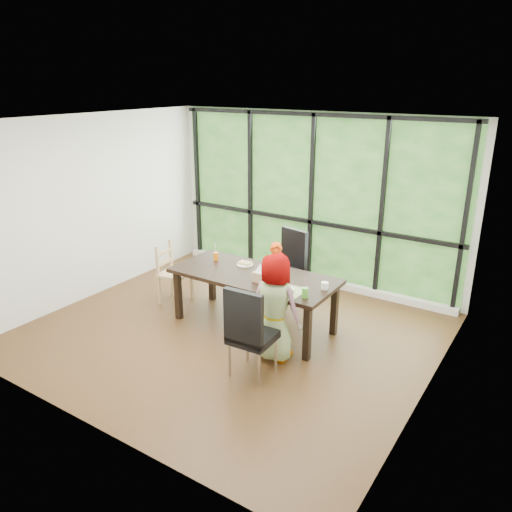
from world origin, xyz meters
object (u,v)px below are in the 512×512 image
object	(u,v)px
chair_interior_leather	(253,331)
tissue_box	(260,276)
plate_far	(245,264)
green_cup	(305,293)
child_toddler	(276,277)
plate_near	(284,289)
dining_table	(254,300)
child_older	(275,307)
chair_window_leather	(285,267)
white_mug	(325,286)
orange_cup	(216,256)
chair_end_beech	(175,274)

from	to	relation	value
chair_interior_leather	tissue_box	distance (m)	0.95
plate_far	green_cup	world-z (taller)	green_cup
child_toddler	plate_near	size ratio (longest dim) A/B	4.37
dining_table	child_older	size ratio (longest dim) A/B	1.67
chair_window_leather	tissue_box	distance (m)	1.15
child_toddler	white_mug	size ratio (longest dim) A/B	11.43
child_older	tissue_box	xyz separation A→B (m)	(-0.45, 0.38, 0.16)
chair_window_leather	plate_near	bearing A→B (deg)	-48.56
child_older	orange_cup	size ratio (longest dim) A/B	11.98
chair_window_leather	plate_far	distance (m)	0.78
chair_end_beech	child_older	size ratio (longest dim) A/B	0.69
dining_table	chair_interior_leather	distance (m)	1.16
dining_table	child_toddler	bearing A→B (deg)	90.00
dining_table	plate_far	size ratio (longest dim) A/B	9.79
dining_table	orange_cup	xyz separation A→B (m)	(-0.74, 0.16, 0.43)
child_older	chair_end_beech	bearing A→B (deg)	-14.50
white_mug	green_cup	bearing A→B (deg)	-104.15
child_older	plate_far	bearing A→B (deg)	-38.22
chair_window_leather	orange_cup	bearing A→B (deg)	-119.78
green_cup	white_mug	bearing A→B (deg)	75.85
plate_far	green_cup	distance (m)	1.29
child_older	chair_window_leather	bearing A→B (deg)	-63.65
green_cup	chair_window_leather	bearing A→B (deg)	128.34
chair_window_leather	white_mug	size ratio (longest dim) A/B	12.12
dining_table	chair_window_leather	world-z (taller)	chair_window_leather
child_toddler	white_mug	bearing A→B (deg)	-40.95
plate_far	chair_end_beech	bearing A→B (deg)	-169.80
chair_interior_leather	chair_end_beech	distance (m)	2.25
tissue_box	orange_cup	bearing A→B (deg)	161.08
child_older	orange_cup	world-z (taller)	child_older
plate_far	plate_near	xyz separation A→B (m)	(0.88, -0.45, 0.00)
chair_window_leather	chair_end_beech	world-z (taller)	chair_window_leather
chair_window_leather	child_toddler	xyz separation A→B (m)	(0.06, -0.35, -0.03)
chair_interior_leather	chair_end_beech	world-z (taller)	chair_interior_leather
dining_table	chair_interior_leather	bearing A→B (deg)	-57.21
orange_cup	tissue_box	xyz separation A→B (m)	(0.94, -0.32, 0.01)
plate_near	orange_cup	distance (m)	1.39
child_toddler	green_cup	distance (m)	1.28
chair_interior_leather	child_toddler	size ratio (longest dim) A/B	1.06
orange_cup	tissue_box	bearing A→B (deg)	-18.92
chair_end_beech	plate_near	bearing A→B (deg)	-107.90
green_cup	white_mug	world-z (taller)	green_cup
plate_far	tissue_box	distance (m)	0.62
white_mug	chair_end_beech	bearing A→B (deg)	-179.04
plate_near	green_cup	size ratio (longest dim) A/B	1.94
plate_near	tissue_box	bearing A→B (deg)	169.93
chair_window_leather	child_toddler	bearing A→B (deg)	-68.54
chair_window_leather	white_mug	bearing A→B (deg)	-27.51
plate_far	orange_cup	distance (m)	0.46
plate_near	green_cup	world-z (taller)	green_cup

